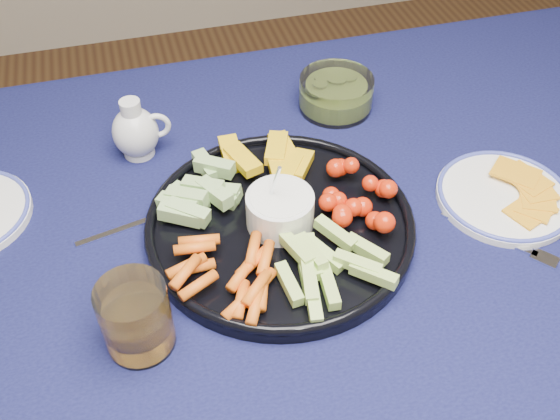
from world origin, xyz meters
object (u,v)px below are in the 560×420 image
object	(u,v)px
dining_table	(319,297)
crudite_platter	(278,220)
cheese_plate	(505,194)
juice_tumbler	(137,321)
pickle_bowl	(336,94)
creamer_pitcher	(136,132)

from	to	relation	value
dining_table	crudite_platter	size ratio (longest dim) A/B	4.49
dining_table	cheese_plate	bearing A→B (deg)	6.85
dining_table	juice_tumbler	xyz separation A→B (m)	(-0.25, -0.07, 0.13)
juice_tumbler	crudite_platter	bearing A→B (deg)	32.55
crudite_platter	pickle_bowl	world-z (taller)	crudite_platter
dining_table	juice_tumbler	size ratio (longest dim) A/B	17.38
dining_table	crudite_platter	distance (m)	0.13
creamer_pitcher	dining_table	bearing A→B (deg)	-53.66
crudite_platter	pickle_bowl	xyz separation A→B (m)	(0.17, 0.25, 0.00)
cheese_plate	juice_tumbler	xyz separation A→B (m)	(-0.54, -0.10, 0.03)
creamer_pitcher	pickle_bowl	distance (m)	0.34
cheese_plate	creamer_pitcher	bearing A→B (deg)	153.52
creamer_pitcher	juice_tumbler	distance (m)	0.35
crudite_platter	creamer_pitcher	bearing A→B (deg)	126.80
creamer_pitcher	cheese_plate	distance (m)	0.56
dining_table	pickle_bowl	bearing A→B (deg)	67.95
pickle_bowl	juice_tumbler	distance (m)	0.54
crudite_platter	cheese_plate	world-z (taller)	crudite_platter
crudite_platter	pickle_bowl	bearing A→B (deg)	55.99
creamer_pitcher	pickle_bowl	world-z (taller)	creamer_pitcher
crudite_platter	juice_tumbler	bearing A→B (deg)	-147.45
cheese_plate	juice_tumbler	bearing A→B (deg)	-169.26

